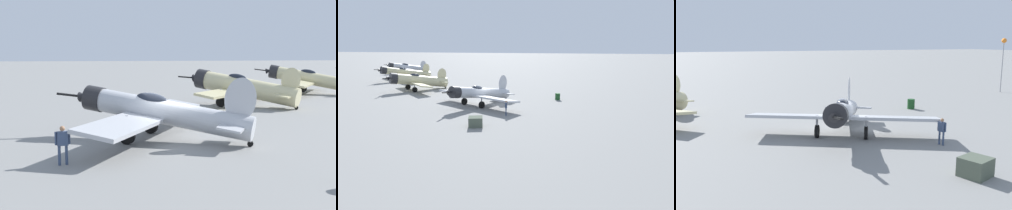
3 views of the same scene
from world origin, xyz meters
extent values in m
plane|color=gray|center=(0.00, 0.00, 0.00)|extent=(400.00, 400.00, 0.00)
cylinder|color=#B7BABF|center=(0.00, 0.00, 1.41)|extent=(5.31, 8.11, 2.37)
cylinder|color=#232326|center=(-2.01, -3.55, 1.97)|extent=(1.66, 1.57, 1.41)
cone|color=#232326|center=(-2.33, -4.11, 2.06)|extent=(0.78, 0.81, 0.61)
cube|color=black|center=(-2.41, -4.24, 2.06)|extent=(0.42, 2.64, 0.44)
ellipsoid|color=black|center=(-0.42, -0.74, 2.04)|extent=(1.54, 1.92, 0.91)
cube|color=#ADAFB5|center=(-0.51, -0.89, 1.22)|extent=(11.20, 7.55, 0.45)
ellipsoid|color=#B7BABF|center=(1.77, 3.13, 2.20)|extent=(0.98, 1.60, 2.27)
cube|color=#ADAFB5|center=(1.67, 2.95, 1.00)|extent=(3.50, 2.64, 0.25)
cylinder|color=#999BA0|center=(0.55, -2.08, 0.90)|extent=(0.14, 0.14, 1.01)
cylinder|color=black|center=(0.55, -2.08, 0.40)|extent=(0.57, 0.79, 0.80)
cylinder|color=#999BA0|center=(-2.07, -0.60, 0.90)|extent=(0.14, 0.14, 1.01)
cylinder|color=black|center=(-2.07, -0.60, 0.40)|extent=(0.57, 0.79, 0.80)
cylinder|color=black|center=(2.03, 3.57, 0.14)|extent=(0.23, 0.29, 0.28)
cylinder|color=beige|center=(-12.77, 8.73, 1.51)|extent=(6.97, 7.44, 2.73)
cylinder|color=#232326|center=(-15.51, 5.73, 2.09)|extent=(1.98, 1.95, 1.77)
cone|color=#232326|center=(-15.95, 5.24, 2.18)|extent=(0.94, 0.94, 0.76)
cube|color=black|center=(-16.05, 5.13, 2.18)|extent=(0.77, 3.10, 0.39)
ellipsoid|color=black|center=(-13.34, 8.10, 2.28)|extent=(1.76, 1.83, 0.91)
cube|color=#C6BC89|center=(-13.46, 7.98, 1.23)|extent=(9.42, 8.79, 0.41)
ellipsoid|color=beige|center=(-10.35, 11.38, 2.27)|extent=(1.27, 1.38, 2.13)
cube|color=#C6BC89|center=(-10.49, 11.24, 1.11)|extent=(3.26, 3.11, 0.25)
cylinder|color=#999BA0|center=(-12.57, 6.47, 0.93)|extent=(0.14, 0.14, 1.06)
cylinder|color=black|center=(-12.57, 6.47, 0.40)|extent=(0.69, 0.73, 0.80)
cylinder|color=#999BA0|center=(-15.04, 8.72, 0.93)|extent=(0.14, 0.14, 1.06)
cylinder|color=black|center=(-15.04, 8.72, 0.40)|extent=(0.69, 0.73, 0.80)
cylinder|color=black|center=(-10.01, 11.76, 0.14)|extent=(0.26, 0.27, 0.28)
cylinder|color=beige|center=(-21.64, 19.77, 1.50)|extent=(6.90, 8.53, 2.88)
cylinder|color=#232326|center=(-24.40, 16.10, 2.25)|extent=(1.85, 1.78, 1.59)
cone|color=#232326|center=(-24.80, 15.59, 2.35)|extent=(0.87, 0.88, 0.69)
cube|color=black|center=(-24.89, 15.47, 2.35)|extent=(0.46, 3.07, 0.49)
ellipsoid|color=black|center=(-22.22, 19.00, 2.23)|extent=(1.68, 1.88, 0.95)
cube|color=#C6BC89|center=(-22.33, 18.85, 1.31)|extent=(11.89, 9.68, 0.51)
cylinder|color=#999BA0|center=(-21.42, 17.44, 0.97)|extent=(0.14, 0.14, 1.14)
cylinder|color=black|center=(-21.42, 17.44, 0.40)|extent=(0.64, 0.76, 0.80)
cylinder|color=#999BA0|center=(-23.94, 19.34, 0.97)|extent=(0.14, 0.14, 1.14)
cylinder|color=black|center=(-23.94, 19.34, 0.40)|extent=(0.64, 0.76, 0.80)
cylinder|color=#384766|center=(3.99, -4.99, 0.39)|extent=(0.11, 0.11, 0.78)
cylinder|color=#384766|center=(3.94, -4.72, 0.39)|extent=(0.11, 0.11, 0.78)
cube|color=#384766|center=(3.97, -4.86, 1.06)|extent=(0.29, 0.46, 0.55)
sphere|color=#9D6F4E|center=(3.97, -4.86, 1.45)|extent=(0.20, 0.20, 0.20)
cylinder|color=#384766|center=(4.02, -5.11, 1.07)|extent=(0.08, 0.08, 0.52)
cylinder|color=#384766|center=(3.92, -4.60, 1.07)|extent=(0.08, 0.08, 0.52)
camera|label=1|loc=(21.13, -3.61, 4.40)|focal=46.61mm
camera|label=2|loc=(10.24, -32.97, 7.10)|focal=31.39mm
camera|label=3|loc=(-8.84, -20.32, 5.83)|focal=37.30mm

